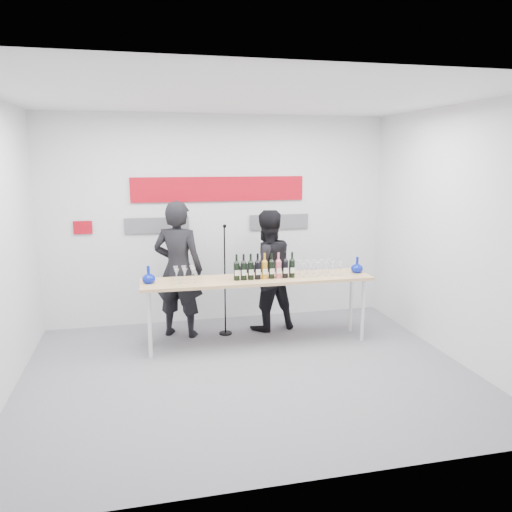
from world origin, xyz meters
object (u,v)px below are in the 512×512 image
(presenter_left, at_px, (178,269))
(presenter_right, at_px, (266,270))
(tasting_table, at_px, (258,283))
(mic_stand, at_px, (225,301))

(presenter_left, bearing_deg, presenter_right, -155.72)
(tasting_table, distance_m, mic_stand, 0.67)
(mic_stand, bearing_deg, presenter_right, -14.53)
(presenter_right, bearing_deg, mic_stand, -1.49)
(tasting_table, xyz_separation_m, mic_stand, (-0.35, 0.45, -0.35))
(tasting_table, distance_m, presenter_right, 0.61)
(presenter_left, height_order, presenter_right, presenter_left)
(presenter_right, bearing_deg, presenter_left, -11.13)
(mic_stand, bearing_deg, presenter_left, 146.33)
(tasting_table, distance_m, presenter_left, 1.12)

